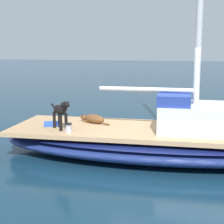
# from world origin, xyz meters

# --- Properties ---
(ground_plane) EXTENTS (120.00, 120.00, 0.00)m
(ground_plane) POSITION_xyz_m (0.00, 0.00, 0.00)
(ground_plane) COLOR #143347
(sailboat_main) EXTENTS (2.81, 7.33, 0.66)m
(sailboat_main) POSITION_xyz_m (0.00, 0.00, 0.34)
(sailboat_main) COLOR navy
(sailboat_main) RESTS_ON ground
(cabin_house) EXTENTS (1.49, 2.28, 0.84)m
(cabin_house) POSITION_xyz_m (-0.05, 1.12, 1.01)
(cabin_house) COLOR silver
(cabin_house) RESTS_ON sailboat_main
(dog_black) EXTENTS (0.71, 0.73, 0.70)m
(dog_black) POSITION_xyz_m (0.55, -2.06, 1.08)
(dog_black) COLOR black
(dog_black) RESTS_ON sailboat_main
(dog_brown) EXTENTS (0.52, 0.89, 0.22)m
(dog_brown) POSITION_xyz_m (-0.28, -1.54, 0.77)
(dog_brown) COLOR brown
(dog_brown) RESTS_ON sailboat_main
(deck_winch) EXTENTS (0.16, 0.16, 0.21)m
(deck_winch) POSITION_xyz_m (0.79, -1.79, 0.76)
(deck_winch) COLOR #B7B7BC
(deck_winch) RESTS_ON sailboat_main
(deck_towel) EXTENTS (0.66, 0.55, 0.03)m
(deck_towel) POSITION_xyz_m (0.13, -2.48, 0.68)
(deck_towel) COLOR blue
(deck_towel) RESTS_ON sailboat_main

